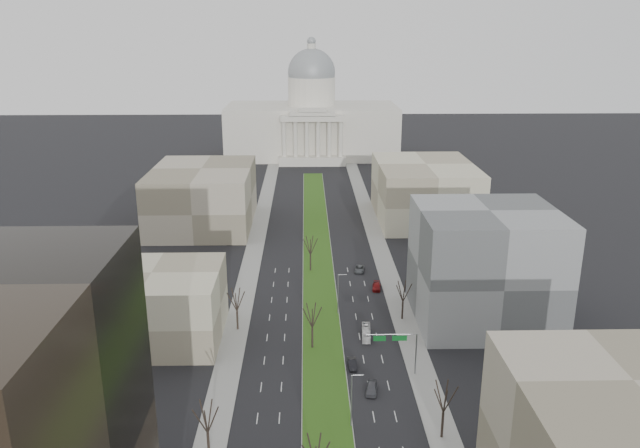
{
  "coord_description": "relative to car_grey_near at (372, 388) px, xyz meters",
  "views": [
    {
      "loc": [
        -3.05,
        -27.53,
        59.17
      ],
      "look_at": [
        0.3,
        114.9,
        14.12
      ],
      "focal_mm": 35.0,
      "sensor_mm": 36.0,
      "label": 1
    }
  ],
  "objects": [
    {
      "name": "car_red",
      "position": [
        5.63,
        43.46,
        -0.11
      ],
      "size": [
        2.46,
        4.82,
        1.34
      ],
      "primitive_type": "imported",
      "rotation": [
        0.0,
        0.0,
        -0.13
      ],
      "color": "maroon",
      "rests_on": "ground"
    },
    {
      "name": "tree_right_far",
      "position": [
        9.33,
        27.46,
        5.75
      ],
      "size": [
        5.04,
        5.04,
        9.07
      ],
      "color": "black",
      "rests_on": "ground"
    },
    {
      "name": "building_beige_left",
      "position": [
        -40.87,
        20.46,
        6.22
      ],
      "size": [
        26.0,
        22.0,
        14.0
      ],
      "primitive_type": "cube",
      "color": "tan",
      "rests_on": "ground"
    },
    {
      "name": "mast_arm_signs",
      "position": [
        5.62,
        5.48,
        5.33
      ],
      "size": [
        9.12,
        0.24,
        8.09
      ],
      "color": "gray",
      "rests_on": "ground"
    },
    {
      "name": "streetlamp_median_c",
      "position": [
        -4.11,
        30.46,
        4.03
      ],
      "size": [
        1.9,
        0.2,
        9.16
      ],
      "color": "gray",
      "rests_on": "ground"
    },
    {
      "name": "building_far_right",
      "position": [
        27.13,
        100.46,
        8.22
      ],
      "size": [
        30.0,
        40.0,
        18.0
      ],
      "primitive_type": "cube",
      "color": "tan",
      "rests_on": "ground"
    },
    {
      "name": "ground",
      "position": [
        -7.87,
        55.46,
        -0.78
      ],
      "size": [
        600.0,
        600.0,
        0.0
      ],
      "primitive_type": "plane",
      "color": "black",
      "rests_on": "ground"
    },
    {
      "name": "box_van",
      "position": [
        0.94,
        19.75,
        0.18
      ],
      "size": [
        2.16,
        7.01,
        1.92
      ],
      "primitive_type": "imported",
      "rotation": [
        0.0,
        0.0,
        -0.08
      ],
      "color": "white",
      "rests_on": "ground"
    },
    {
      "name": "car_grey_far",
      "position": [
        2.55,
        54.79,
        -0.11
      ],
      "size": [
        2.89,
        5.08,
        1.34
      ],
      "primitive_type": "imported",
      "rotation": [
        0.0,
        0.0,
        -0.15
      ],
      "color": "#4F5257",
      "rests_on": "ground"
    },
    {
      "name": "capitol",
      "position": [
        -7.87,
        205.04,
        15.53
      ],
      "size": [
        80.0,
        46.0,
        55.0
      ],
      "color": "beige",
      "rests_on": "ground"
    },
    {
      "name": "sidewalk_right",
      "position": [
        9.63,
        30.46,
        -0.7
      ],
      "size": [
        5.0,
        330.0,
        0.15
      ],
      "primitive_type": "cube",
      "color": "gray",
      "rests_on": "ground"
    },
    {
      "name": "tree_median_c",
      "position": [
        -9.87,
        55.46,
        6.22
      ],
      "size": [
        5.4,
        5.4,
        9.72
      ],
      "color": "black",
      "rests_on": "ground"
    },
    {
      "name": "tree_left_far",
      "position": [
        -25.07,
        23.46,
        6.06
      ],
      "size": [
        5.28,
        5.28,
        9.5
      ],
      "color": "black",
      "rests_on": "ground"
    },
    {
      "name": "car_grey_near",
      "position": [
        0.0,
        0.0,
        0.0
      ],
      "size": [
        2.58,
        4.82,
        1.56
      ],
      "primitive_type": "imported",
      "rotation": [
        0.0,
        0.0,
        -0.17
      ],
      "color": "#494A50",
      "rests_on": "ground"
    },
    {
      "name": "tree_median_b",
      "position": [
        -9.87,
        15.46,
        6.22
      ],
      "size": [
        5.4,
        5.4,
        9.72
      ],
      "color": "black",
      "rests_on": "ground"
    },
    {
      "name": "car_black",
      "position": [
        -2.67,
        8.19,
        -0.07
      ],
      "size": [
        1.57,
        4.31,
        1.41
      ],
      "primitive_type": "imported",
      "rotation": [
        0.0,
        0.0,
        0.02
      ],
      "color": "black",
      "rests_on": "ground"
    },
    {
      "name": "median",
      "position": [
        -7.87,
        54.45,
        -0.68
      ],
      "size": [
        8.0,
        222.03,
        0.2
      ],
      "color": "#999993",
      "rests_on": "ground"
    },
    {
      "name": "tree_left_mid",
      "position": [
        -25.07,
        -16.54,
        6.22
      ],
      "size": [
        5.4,
        5.4,
        9.72
      ],
      "color": "black",
      "rests_on": "ground"
    },
    {
      "name": "streetlamp_median_b",
      "position": [
        -4.11,
        -9.54,
        4.03
      ],
      "size": [
        1.9,
        0.2,
        9.16
      ],
      "color": "gray",
      "rests_on": "ground"
    },
    {
      "name": "sidewalk_left",
      "position": [
        -25.37,
        30.46,
        -0.7
      ],
      "size": [
        5.0,
        330.0,
        0.15
      ],
      "primitive_type": "cube",
      "color": "gray",
      "rests_on": "ground"
    },
    {
      "name": "building_grey_right",
      "position": [
        26.13,
        27.46,
        11.22
      ],
      "size": [
        28.0,
        26.0,
        24.0
      ],
      "primitive_type": "cube",
      "color": "#5B5E60",
      "rests_on": "ground"
    },
    {
      "name": "tree_right_mid",
      "position": [
        9.33,
        -12.54,
        6.38
      ],
      "size": [
        5.52,
        5.52,
        9.94
      ],
      "color": "black",
      "rests_on": "ground"
    },
    {
      "name": "building_far_left",
      "position": [
        -42.87,
        95.46,
        8.22
      ],
      "size": [
        30.0,
        40.0,
        18.0
      ],
      "primitive_type": "cube",
      "color": "gray",
      "rests_on": "ground"
    }
  ]
}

